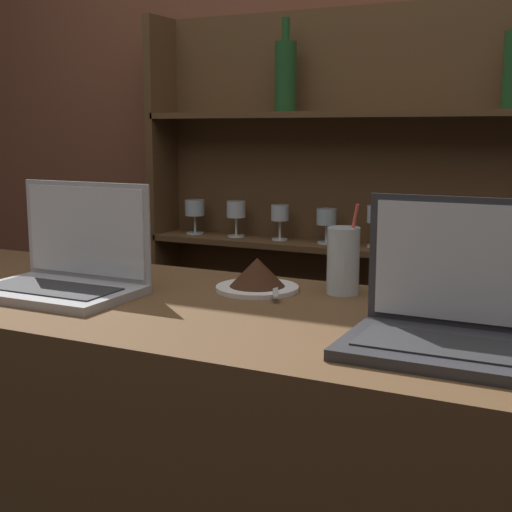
{
  "coord_description": "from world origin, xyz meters",
  "views": [
    {
      "loc": [
        0.73,
        -0.88,
        1.32
      ],
      "look_at": [
        0.13,
        0.34,
        1.07
      ],
      "focal_mm": 50.0,
      "sensor_mm": 36.0,
      "label": 1
    }
  ],
  "objects_px": {
    "laptop_far": "(461,317)",
    "water_glass": "(343,261)",
    "cake_plate": "(257,276)",
    "laptop_near": "(67,269)"
  },
  "relations": [
    {
      "from": "laptop_near",
      "to": "water_glass",
      "type": "height_order",
      "value": "laptop_near"
    },
    {
      "from": "laptop_far",
      "to": "water_glass",
      "type": "relative_size",
      "value": 1.8
    },
    {
      "from": "laptop_far",
      "to": "water_glass",
      "type": "xyz_separation_m",
      "value": [
        -0.3,
        0.29,
        0.02
      ]
    },
    {
      "from": "cake_plate",
      "to": "laptop_far",
      "type": "bearing_deg",
      "value": -26.4
    },
    {
      "from": "laptop_near",
      "to": "water_glass",
      "type": "distance_m",
      "value": 0.59
    },
    {
      "from": "laptop_near",
      "to": "laptop_far",
      "type": "xyz_separation_m",
      "value": [
        0.83,
        -0.04,
        0.0
      ]
    },
    {
      "from": "laptop_far",
      "to": "cake_plate",
      "type": "xyz_separation_m",
      "value": [
        -0.47,
        0.23,
        -0.02
      ]
    },
    {
      "from": "laptop_far",
      "to": "cake_plate",
      "type": "distance_m",
      "value": 0.53
    },
    {
      "from": "laptop_near",
      "to": "cake_plate",
      "type": "distance_m",
      "value": 0.41
    },
    {
      "from": "laptop_near",
      "to": "water_glass",
      "type": "xyz_separation_m",
      "value": [
        0.53,
        0.25,
        0.02
      ]
    }
  ]
}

